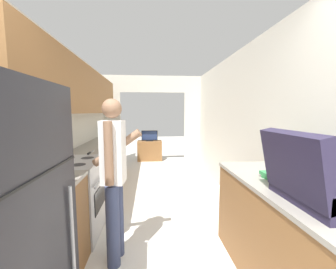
% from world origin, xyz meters
% --- Properties ---
extents(wall_left, '(0.38, 7.61, 2.50)m').
position_xyz_m(wall_left, '(-1.28, 2.43, 1.53)').
color(wall_left, silver).
rests_on(wall_left, ground_plane).
extents(wall_right, '(0.06, 7.61, 2.50)m').
position_xyz_m(wall_right, '(1.37, 2.01, 1.25)').
color(wall_right, silver).
rests_on(wall_right, ground_plane).
extents(wall_far_with_doorway, '(3.08, 0.06, 2.50)m').
position_xyz_m(wall_far_with_doorway, '(0.00, 5.24, 1.45)').
color(wall_far_with_doorway, silver).
rests_on(wall_far_with_doorway, ground_plane).
extents(counter_left, '(0.62, 3.99, 0.92)m').
position_xyz_m(counter_left, '(-1.04, 3.17, 0.46)').
color(counter_left, brown).
rests_on(counter_left, ground_plane).
extents(counter_right, '(0.62, 1.59, 0.92)m').
position_xyz_m(counter_right, '(1.04, 1.01, 0.46)').
color(counter_right, brown).
rests_on(counter_right, ground_plane).
extents(range_oven, '(0.66, 0.79, 1.06)m').
position_xyz_m(range_oven, '(-1.03, 2.01, 0.47)').
color(range_oven, '#B7B7BC').
rests_on(range_oven, ground_plane).
extents(person, '(0.53, 0.40, 1.64)m').
position_xyz_m(person, '(-0.45, 1.48, 0.88)').
color(person, '#384266').
rests_on(person, ground_plane).
extents(suitcase, '(0.51, 0.58, 0.48)m').
position_xyz_m(suitcase, '(0.96, 0.67, 1.07)').
color(suitcase, '#231E38').
rests_on(suitcase, counter_right).
extents(book_stack, '(0.23, 0.27, 0.05)m').
position_xyz_m(book_stack, '(1.03, 1.13, 0.95)').
color(book_stack, '#33894C').
rests_on(book_stack, counter_right).
extents(tv_cabinet, '(0.75, 0.42, 0.61)m').
position_xyz_m(tv_cabinet, '(-0.10, 5.87, 0.31)').
color(tv_cabinet, brown).
rests_on(tv_cabinet, ground_plane).
extents(television, '(0.49, 0.16, 0.33)m').
position_xyz_m(television, '(-0.10, 5.83, 0.77)').
color(television, black).
rests_on(television, tv_cabinet).
extents(knife, '(0.05, 0.33, 0.02)m').
position_xyz_m(knife, '(-0.96, 2.51, 0.93)').
color(knife, '#B7B7BC').
rests_on(knife, counter_left).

